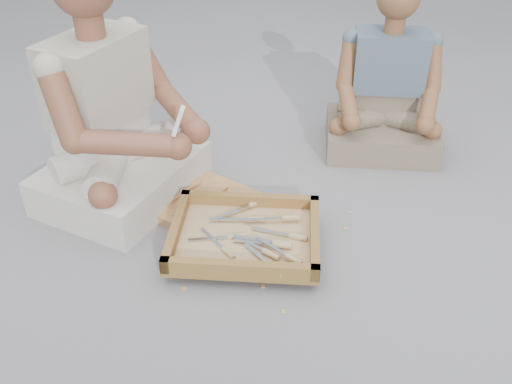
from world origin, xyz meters
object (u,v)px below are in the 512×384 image
at_px(carved_panel, 216,210).
at_px(tool_tray, 245,236).
at_px(craftsman, 113,124).
at_px(companion, 386,96).

height_order(carved_panel, tool_tray, tool_tray).
bearing_deg(tool_tray, carved_panel, 139.42).
distance_m(tool_tray, craftsman, 0.72).
height_order(tool_tray, companion, companion).
height_order(carved_panel, companion, companion).
bearing_deg(craftsman, tool_tray, 81.95).
bearing_deg(tool_tray, craftsman, 165.85).
bearing_deg(companion, carved_panel, 41.47).
distance_m(carved_panel, tool_tray, 0.27).
relative_size(carved_panel, companion, 0.71).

